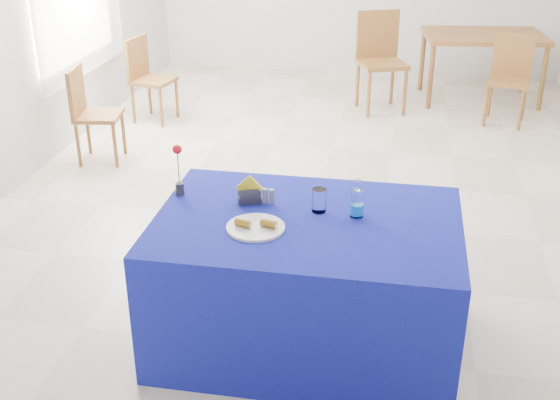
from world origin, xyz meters
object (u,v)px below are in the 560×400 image
object	(u,v)px
blue_table	(306,281)
chair_bg_right	(510,72)
oak_table	(484,41)
chair_win_a	(89,108)
chair_bg_left	(380,54)
chair_win_b	(146,73)
plate	(256,227)
water_bottle	(357,204)

from	to	relation	value
blue_table	chair_bg_right	world-z (taller)	chair_bg_right
oak_table	chair_win_a	world-z (taller)	chair_win_a
chair_bg_left	chair_win_b	xyz separation A→B (m)	(-2.34, -0.80, -0.11)
blue_table	chair_win_b	bearing A→B (deg)	121.88
plate	blue_table	world-z (taller)	plate
chair_win_b	plate	bearing A→B (deg)	-141.08
oak_table	water_bottle	bearing A→B (deg)	-102.43
chair_bg_right	chair_win_b	world-z (taller)	chair_bg_right
plate	blue_table	xyz separation A→B (m)	(0.25, 0.15, -0.39)
chair_bg_left	chair_bg_right	distance (m)	1.35
chair_bg_left	plate	bearing A→B (deg)	-117.02
water_bottle	oak_table	distance (m)	4.83
blue_table	chair_win_a	xyz separation A→B (m)	(-2.28, 2.31, 0.11)
blue_table	water_bottle	distance (m)	0.52
oak_table	chair_bg_left	bearing A→B (deg)	-155.35
water_bottle	chair_bg_left	size ratio (longest dim) A/B	0.21
chair_bg_left	chair_win_a	xyz separation A→B (m)	(-2.45, -1.98, -0.11)
plate	chair_bg_right	distance (m)	4.60
oak_table	chair_win_b	xyz separation A→B (m)	(-3.45, -1.31, -0.18)
blue_table	chair_win_a	world-z (taller)	chair_win_a
water_bottle	chair_win_b	xyz separation A→B (m)	(-2.42, 3.40, -0.33)
blue_table	chair_bg_left	xyz separation A→B (m)	(0.18, 4.29, 0.22)
chair_win_a	chair_bg_right	bearing A→B (deg)	-73.48
blue_table	water_bottle	xyz separation A→B (m)	(0.25, 0.09, 0.45)
blue_table	chair_win_a	size ratio (longest dim) A/B	1.87
plate	oak_table	size ratio (longest dim) A/B	0.22
plate	oak_table	xyz separation A→B (m)	(1.53, 4.95, -0.09)
oak_table	chair_bg_left	distance (m)	1.22
oak_table	chair_bg_left	xyz separation A→B (m)	(-1.11, -0.51, -0.07)
oak_table	chair_bg_left	world-z (taller)	chair_bg_left
chair_bg_left	chair_bg_right	bearing A→B (deg)	-30.03
water_bottle	chair_win_a	size ratio (longest dim) A/B	0.25
water_bottle	chair_bg_right	bearing A→B (deg)	72.46
water_bottle	chair_bg_right	xyz separation A→B (m)	(1.26, 4.00, -0.31)
chair_win_b	chair_win_a	bearing A→B (deg)	-174.24
plate	chair_bg_left	distance (m)	4.46
blue_table	oak_table	distance (m)	4.98
blue_table	oak_table	xyz separation A→B (m)	(1.29, 4.80, 0.30)
water_bottle	chair_bg_right	distance (m)	4.21
water_bottle	chair_bg_left	bearing A→B (deg)	90.99
plate	chair_win_b	distance (m)	4.12
plate	water_bottle	size ratio (longest dim) A/B	1.40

